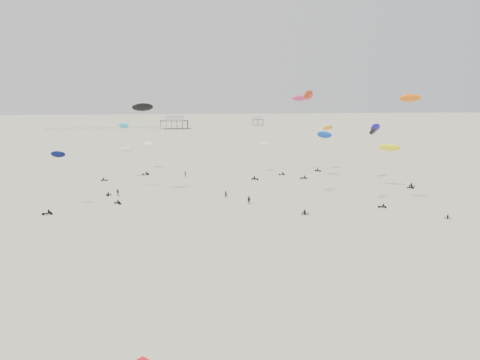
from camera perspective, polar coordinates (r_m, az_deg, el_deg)
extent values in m
plane|color=beige|center=(209.03, -4.67, 3.48)|extent=(900.00, 900.00, 0.00)
cube|color=brown|center=(357.60, -8.04, 7.17)|extent=(21.00, 13.00, 0.30)
cube|color=silver|center=(357.51, -8.04, 7.45)|extent=(14.00, 8.40, 3.20)
cube|color=#B2B2AD|center=(357.44, -8.05, 7.73)|extent=(15.00, 9.00, 0.30)
cube|color=brown|center=(394.69, 2.20, 7.39)|extent=(9.00, 7.00, 0.30)
cube|color=silver|center=(394.63, 2.20, 7.59)|extent=(5.60, 4.20, 2.40)
cube|color=#B2B2AD|center=(394.57, 2.21, 7.78)|extent=(6.00, 4.50, 0.30)
cube|color=black|center=(360.96, -16.34, 6.14)|extent=(80.00, 0.10, 0.10)
cylinder|color=gray|center=(155.54, 10.08, 3.66)|extent=(0.03, 0.03, 13.15)
ellipsoid|color=#FFA815|center=(156.29, 10.67, 6.28)|extent=(4.86, 3.94, 2.18)
cylinder|color=gray|center=(106.92, -21.84, -0.40)|extent=(0.03, 0.03, 12.28)
ellipsoid|color=#040C3C|center=(108.89, -21.31, 2.95)|extent=(3.67, 2.22, 1.70)
cylinder|color=gray|center=(121.68, -14.87, 2.39)|extent=(0.03, 0.03, 17.39)
ellipsoid|color=#1DB0D9|center=(123.95, -13.99, 6.47)|extent=(3.36, 2.81, 1.60)
cylinder|color=gray|center=(144.23, 2.39, 2.27)|extent=(0.03, 0.03, 16.22)
ellipsoid|color=white|center=(150.75, 2.89, 4.34)|extent=(4.45, 4.34, 2.24)
cylinder|color=gray|center=(105.38, 21.96, 2.66)|extent=(0.03, 0.03, 25.64)
ellipsoid|color=orange|center=(108.97, 20.03, 9.39)|extent=(4.91, 2.84, 2.29)
cylinder|color=gray|center=(113.12, -13.16, 3.02)|extent=(0.03, 0.03, 22.93)
ellipsoid|color=black|center=(116.95, -11.79, 8.69)|extent=(5.75, 3.83, 2.60)
cylinder|color=gray|center=(142.83, -14.93, 1.78)|extent=(0.03, 0.03, 10.55)
ellipsoid|color=white|center=(144.26, -13.68, 3.62)|extent=(3.93, 1.76, 1.94)
cylinder|color=gray|center=(108.19, 16.42, 1.25)|extent=(0.03, 0.03, 15.80)
ellipsoid|color=black|center=(108.88, 15.90, 5.73)|extent=(3.75, 4.07, 1.92)
cylinder|color=gray|center=(141.45, 9.01, 2.79)|extent=(0.03, 0.03, 13.20)
ellipsoid|color=#0D3CAD|center=(142.63, 10.24, 5.46)|extent=(4.75, 5.10, 2.51)
cylinder|color=gray|center=(147.80, 6.20, 5.26)|extent=(0.03, 0.03, 23.32)
ellipsoid|color=#D9336B|center=(149.95, 7.25, 9.87)|extent=(4.73, 2.17, 2.34)
cylinder|color=gray|center=(131.96, 18.92, 1.32)|extent=(0.03, 0.03, 10.99)
ellipsoid|color=#FFFE15|center=(131.35, 17.73, 3.81)|extent=(6.17, 5.49, 2.82)
cylinder|color=gray|center=(104.11, 8.13, 3.41)|extent=(0.03, 0.03, 27.63)
ellipsoid|color=red|center=(111.16, 8.36, 10.22)|extent=(4.52, 5.36, 2.57)
cylinder|color=gray|center=(138.30, 18.12, 2.73)|extent=(0.03, 0.03, 19.11)
ellipsoid|color=#160B97|center=(141.90, 16.18, 6.16)|extent=(5.43, 5.00, 2.68)
cylinder|color=gray|center=(155.14, -11.26, 2.48)|extent=(0.03, 0.03, 15.16)
ellipsoid|color=white|center=(161.47, -11.14, 4.24)|extent=(4.62, 4.66, 2.38)
imported|color=black|center=(113.72, -1.74, -2.15)|extent=(0.82, 0.65, 2.01)
imported|color=black|center=(106.88, 1.09, -2.95)|extent=(1.19, 1.13, 2.13)
imported|color=black|center=(119.63, -14.67, -1.87)|extent=(1.35, 1.12, 2.01)
imported|color=black|center=(144.25, -6.68, 0.42)|extent=(0.85, 0.85, 1.96)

